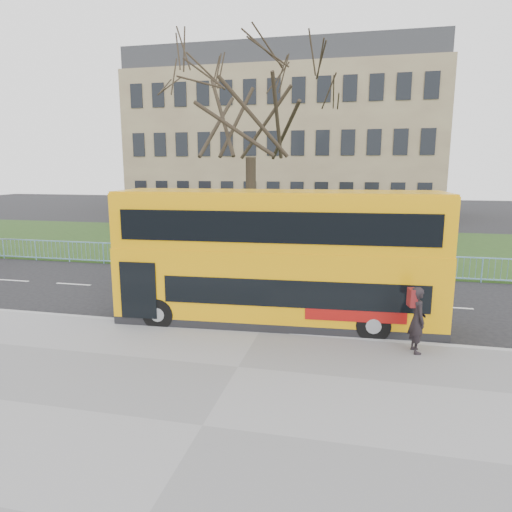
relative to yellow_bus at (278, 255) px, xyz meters
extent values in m
plane|color=black|center=(-0.32, 0.51, -2.22)|extent=(120.00, 120.00, 0.00)
cube|color=slate|center=(-0.32, -6.24, -2.16)|extent=(80.00, 10.50, 0.12)
cube|color=#959597|center=(-0.32, -1.04, -2.15)|extent=(80.00, 0.20, 0.14)
cube|color=#1F3714|center=(-0.32, 14.81, -2.18)|extent=(80.00, 15.40, 0.08)
cube|color=#7A674D|center=(-5.32, 35.51, 4.78)|extent=(30.00, 15.00, 14.00)
cube|color=orange|center=(0.00, 0.01, -0.96)|extent=(9.99, 2.93, 1.83)
cube|color=orange|center=(0.00, 0.01, 0.11)|extent=(9.99, 2.93, 0.32)
cube|color=orange|center=(0.00, 0.01, 1.09)|extent=(9.94, 2.88, 1.64)
cube|color=black|center=(0.63, -1.14, -0.89)|extent=(7.60, 0.49, 0.80)
cube|color=black|center=(0.07, -1.15, 1.01)|extent=(9.07, 0.58, 0.89)
cylinder|color=black|center=(-3.46, -1.25, -1.73)|extent=(0.99, 0.32, 0.98)
cylinder|color=black|center=(2.92, -0.88, -1.73)|extent=(0.99, 0.32, 0.98)
imported|color=black|center=(3.99, -1.70, -1.22)|extent=(0.55, 0.72, 1.76)
camera|label=1|loc=(2.36, -13.63, 2.67)|focal=32.00mm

